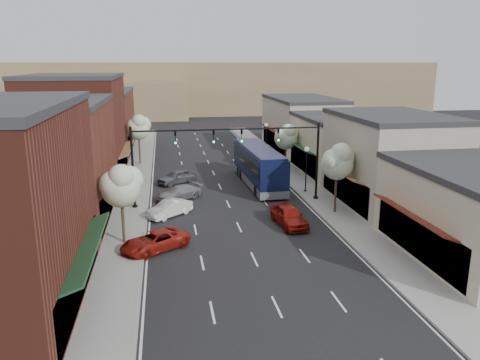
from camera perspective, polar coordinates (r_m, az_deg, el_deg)
name	(u,v)px	position (r m, az deg, el deg)	size (l,w,h in m)	color
ground	(244,237)	(33.62, 0.44, -6.92)	(160.00, 160.00, 0.00)	black
sidewalk_left	(136,178)	(50.94, -12.51, 0.18)	(2.80, 73.00, 0.15)	gray
sidewalk_right	(289,173)	(52.68, 6.04, 0.90)	(2.80, 73.00, 0.15)	gray
curb_left	(150,178)	(50.88, -10.94, 0.24)	(0.25, 73.00, 0.17)	gray
curb_right	(277,173)	(52.33, 4.56, 0.85)	(0.25, 73.00, 0.17)	gray
bldg_left_midnear	(47,162)	(38.69, -22.44, 2.00)	(10.14, 14.10, 9.40)	brown
bldg_left_midfar	(77,128)	(52.11, -19.20, 6.01)	(10.14, 14.10, 10.90)	#5F271B
bldg_left_far	(98,121)	(67.96, -16.91, 6.86)	(10.14, 18.10, 8.40)	brown
bldg_right_near	(477,214)	(32.67, 26.88, -3.74)	(9.14, 12.10, 5.90)	beige
bldg_right_midnear	(388,160)	(42.34, 17.63, 2.35)	(9.14, 12.10, 7.90)	#A9A091
bldg_right_midfar	(337,145)	(53.24, 11.79, 4.22)	(9.14, 12.10, 6.40)	beige
bldg_right_far	(301,124)	(66.27, 7.50, 6.74)	(9.14, 16.10, 7.40)	#A9A091
hill_far	(183,87)	(121.18, -6.94, 11.20)	(120.00, 30.00, 12.00)	#7A6647
hill_near	(72,100)	(110.96, -19.78, 9.18)	(50.00, 20.00, 8.00)	#7A6647
signal_mast_right	(292,150)	(41.11, 6.30, 3.61)	(8.22, 0.46, 7.00)	black
signal_mast_left	(161,154)	(39.62, -9.59, 3.10)	(8.22, 0.46, 7.00)	black
tree_right_near	(338,161)	(38.22, 11.86, 2.32)	(2.85, 2.65, 5.95)	#47382B
tree_right_far	(286,136)	(53.28, 5.68, 5.36)	(2.85, 2.65, 5.43)	#47382B
tree_left_near	(121,185)	(31.98, -14.27, -0.54)	(2.85, 2.65, 5.69)	#47382B
tree_left_far	(139,127)	(57.42, -12.24, 6.36)	(2.85, 2.65, 6.13)	#47382B
lamp_post_near	(306,162)	(44.39, 8.10, 2.21)	(0.44, 0.44, 4.44)	black
lamp_post_far	(266,134)	(61.04, 3.21, 5.59)	(0.44, 0.44, 4.44)	black
coach_bus	(259,165)	(47.16, 2.29, 1.78)	(3.18, 12.60, 3.82)	#0D1335
red_hatchback	(289,216)	(35.80, 5.99, -4.33)	(1.86, 4.62, 1.57)	maroon
parked_car_a	(155,241)	(31.55, -10.34, -7.35)	(2.16, 4.68, 1.30)	maroon
parked_car_b	(169,208)	(38.15, -8.60, -3.44)	(1.39, 4.00, 1.32)	silver
parked_car_c	(179,193)	(42.63, -7.46, -1.56)	(1.77, 4.35, 1.26)	gray
parked_car_d	(177,177)	(48.21, -7.72, 0.38)	(1.67, 4.16, 1.42)	#575A5E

